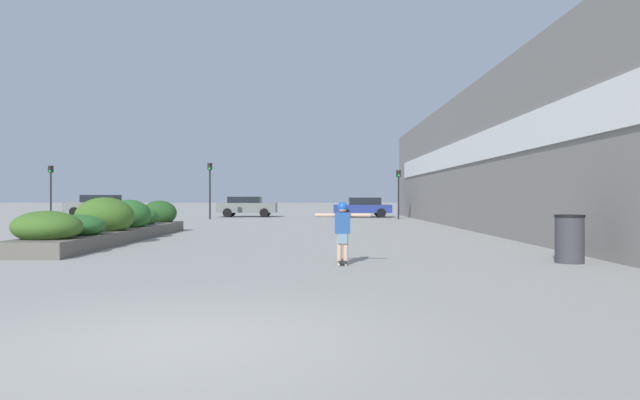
# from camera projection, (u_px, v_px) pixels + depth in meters

# --- Properties ---
(ground_plane) EXTENTS (300.00, 300.00, 0.00)m
(ground_plane) POSITION_uv_depth(u_px,v_px,m) (178.00, 342.00, 5.67)
(ground_plane) COLOR gray
(building_wall_right) EXTENTS (0.67, 48.47, 6.28)m
(building_wall_right) POSITION_uv_depth(u_px,v_px,m) (493.00, 154.00, 22.21)
(building_wall_right) COLOR gray
(building_wall_right) RESTS_ON ground_plane
(planter_box) EXTENTS (1.89, 11.81, 1.44)m
(planter_box) POSITION_uv_depth(u_px,v_px,m) (114.00, 224.00, 18.74)
(planter_box) COLOR #605B54
(planter_box) RESTS_ON ground_plane
(skateboard) EXTENTS (0.22, 0.57, 0.09)m
(skateboard) POSITION_uv_depth(u_px,v_px,m) (342.00, 262.00, 12.15)
(skateboard) COLOR black
(skateboard) RESTS_ON ground_plane
(skateboarder) EXTENTS (1.18, 0.22, 1.26)m
(skateboarder) POSITION_uv_depth(u_px,v_px,m) (342.00, 225.00, 12.14)
(skateboarder) COLOR tan
(skateboarder) RESTS_ON skateboard
(trash_bin) EXTENTS (0.64, 0.64, 1.06)m
(trash_bin) POSITION_uv_depth(u_px,v_px,m) (569.00, 239.00, 12.50)
(trash_bin) COLOR #38383D
(trash_bin) RESTS_ON ground_plane
(car_leftmost) EXTENTS (4.67, 2.04, 1.63)m
(car_leftmost) POSITION_uv_depth(u_px,v_px,m) (99.00, 205.00, 43.33)
(car_leftmost) COLOR slate
(car_leftmost) RESTS_ON ground_plane
(car_center_left) EXTENTS (4.31, 2.04, 1.50)m
(car_center_left) POSITION_uv_depth(u_px,v_px,m) (247.00, 206.00, 42.13)
(car_center_left) COLOR slate
(car_center_left) RESTS_ON ground_plane
(car_center_right) EXTENTS (4.70, 2.03, 1.49)m
(car_center_right) POSITION_uv_depth(u_px,v_px,m) (508.00, 206.00, 42.76)
(car_center_right) COLOR silver
(car_center_right) RESTS_ON ground_plane
(car_rightmost) EXTENTS (4.13, 2.02, 1.43)m
(car_rightmost) POSITION_uv_depth(u_px,v_px,m) (363.00, 207.00, 41.31)
(car_rightmost) COLOR navy
(car_rightmost) RESTS_ON ground_plane
(traffic_light_left) EXTENTS (0.28, 0.30, 3.71)m
(traffic_light_left) POSITION_uv_depth(u_px,v_px,m) (210.00, 181.00, 37.37)
(traffic_light_left) COLOR black
(traffic_light_left) RESTS_ON ground_plane
(traffic_light_right) EXTENTS (0.28, 0.30, 3.26)m
(traffic_light_right) POSITION_uv_depth(u_px,v_px,m) (398.00, 185.00, 37.72)
(traffic_light_right) COLOR black
(traffic_light_right) RESTS_ON ground_plane
(traffic_light_far_left) EXTENTS (0.28, 0.30, 3.56)m
(traffic_light_far_left) POSITION_uv_depth(u_px,v_px,m) (51.00, 183.00, 37.96)
(traffic_light_far_left) COLOR black
(traffic_light_far_left) RESTS_ON ground_plane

